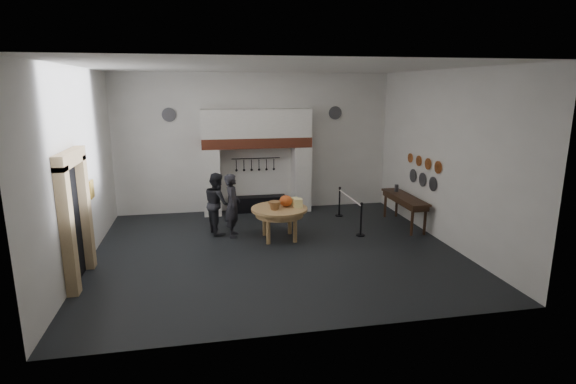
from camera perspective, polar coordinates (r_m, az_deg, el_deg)
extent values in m
cube|color=black|center=(11.55, -1.57, -7.34)|extent=(9.00, 8.00, 0.02)
cube|color=silver|center=(10.82, -1.72, 15.57)|extent=(9.00, 8.00, 0.02)
cube|color=silver|center=(14.89, -4.17, 6.23)|extent=(9.00, 0.02, 4.50)
cube|color=silver|center=(7.13, 3.61, -1.50)|extent=(9.00, 0.02, 4.50)
cube|color=silver|center=(11.17, -25.10, 2.66)|extent=(0.02, 8.00, 4.50)
cube|color=silver|center=(12.50, 19.22, 4.18)|extent=(0.02, 8.00, 4.50)
cube|color=silver|center=(14.63, -9.67, 1.29)|extent=(0.55, 0.70, 2.15)
cube|color=silver|center=(14.98, 1.68, 1.75)|extent=(0.55, 0.70, 2.15)
cube|color=#9E442B|center=(14.53, -4.01, 6.30)|extent=(3.50, 0.72, 0.32)
cube|color=silver|center=(14.47, -4.05, 8.70)|extent=(3.50, 0.70, 0.90)
cube|color=black|center=(14.99, -3.91, -1.50)|extent=(1.90, 0.45, 0.50)
cylinder|color=black|center=(14.88, -4.10, 4.28)|extent=(1.60, 0.02, 0.02)
cube|color=black|center=(10.43, -25.68, -3.73)|extent=(0.04, 1.10, 2.50)
cube|color=tan|center=(9.75, -26.20, -4.62)|extent=(0.22, 0.30, 2.60)
cube|color=tan|center=(11.05, -24.38, -2.43)|extent=(0.22, 0.30, 2.60)
cube|color=tan|center=(10.12, -25.98, 3.89)|extent=(0.22, 1.70, 0.30)
cube|color=gold|center=(12.04, -23.68, 0.32)|extent=(0.05, 0.34, 0.44)
cylinder|color=tan|center=(12.11, -1.11, -2.18)|extent=(1.68, 1.68, 0.07)
ellipsoid|color=#CB541C|center=(12.19, -0.27, -1.15)|extent=(0.36, 0.36, 0.31)
cube|color=#FDEF97|center=(12.11, 1.26, -1.41)|extent=(0.22, 0.22, 0.24)
cube|color=#ECE58D|center=(12.40, 0.87, -1.16)|extent=(0.18, 0.18, 0.20)
cone|color=brown|center=(11.90, -1.70, -1.73)|extent=(0.35, 0.35, 0.22)
ellipsoid|color=brown|center=(12.40, -1.85, -1.33)|extent=(0.31, 0.18, 0.13)
imported|color=#222127|center=(12.40, -7.05, -1.71)|extent=(0.50, 0.69, 1.76)
imported|color=#212227|center=(12.77, -8.97, -1.40)|extent=(0.84, 0.98, 1.73)
cube|color=#342013|center=(13.72, 14.61, -0.63)|extent=(0.55, 2.20, 0.06)
cylinder|color=#48484D|center=(14.22, 13.61, 0.48)|extent=(0.12, 0.12, 0.22)
cylinder|color=#C6662D|center=(12.70, 18.51, 2.99)|extent=(0.03, 0.34, 0.34)
cylinder|color=#C6662D|center=(13.17, 17.35, 3.43)|extent=(0.03, 0.32, 0.32)
cylinder|color=#C6662D|center=(13.65, 16.27, 3.83)|extent=(0.03, 0.30, 0.30)
cylinder|color=#C6662D|center=(14.14, 15.27, 4.20)|extent=(0.03, 0.28, 0.28)
cylinder|color=#4C4C51|center=(12.96, 17.93, 0.98)|extent=(0.03, 0.40, 0.40)
cylinder|color=#4C4C51|center=(13.48, 16.71, 1.52)|extent=(0.03, 0.40, 0.40)
cylinder|color=#4C4C51|center=(14.00, 15.59, 2.01)|extent=(0.03, 0.40, 0.40)
cylinder|color=#4C4C51|center=(14.69, -14.88, 9.46)|extent=(0.44, 0.03, 0.44)
cylinder|color=#4C4C51|center=(15.32, 6.02, 9.96)|extent=(0.44, 0.03, 0.44)
cylinder|color=black|center=(12.62, 9.26, -3.55)|extent=(0.05, 0.05, 0.90)
cylinder|color=black|center=(14.44, 6.55, -1.31)|extent=(0.05, 0.05, 0.90)
cylinder|color=white|center=(13.42, 7.87, -0.71)|extent=(0.04, 2.00, 0.04)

